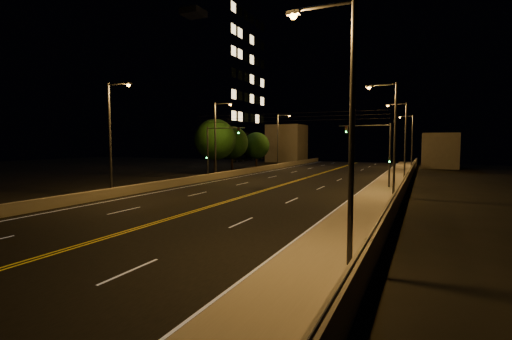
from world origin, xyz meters
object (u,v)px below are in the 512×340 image
at_px(streetlight_1, 392,132).
at_px(streetlight_6, 279,137).
at_px(streetlight_3, 411,137).
at_px(streetlight_5, 217,135).
at_px(traffic_signal_right, 380,148).
at_px(tree_2, 256,146).
at_px(streetlight_0, 345,118).
at_px(streetlight_2, 403,135).
at_px(building_tower, 194,92).
at_px(tree_1, 232,143).
at_px(traffic_signal_left, 214,147).
at_px(streetlight_4, 112,132).
at_px(tree_0, 215,140).

height_order(streetlight_1, streetlight_6, same).
relative_size(streetlight_3, streetlight_6, 1.00).
bearing_deg(streetlight_5, traffic_signal_right, -7.08).
relative_size(streetlight_3, tree_2, 1.49).
distance_m(streetlight_0, streetlight_5, 34.87).
bearing_deg(streetlight_2, building_tower, 163.25).
bearing_deg(tree_1, streetlight_5, -69.13).
bearing_deg(traffic_signal_left, streetlight_2, 30.77).
xyz_separation_m(streetlight_3, tree_2, (-25.17, -13.97, -1.48)).
xyz_separation_m(streetlight_3, streetlight_5, (-21.47, -34.05, 0.00)).
bearing_deg(traffic_signal_right, streetlight_4, -143.44).
xyz_separation_m(streetlight_0, streetlight_6, (-21.47, 49.35, 0.00)).
height_order(streetlight_6, building_tower, building_tower).
height_order(streetlight_1, streetlight_4, same).
distance_m(streetlight_4, traffic_signal_right, 24.91).
bearing_deg(streetlight_1, streetlight_2, 90.00).
bearing_deg(tree_1, streetlight_4, -80.57).
distance_m(streetlight_0, streetlight_3, 61.53).
height_order(streetlight_5, tree_1, streetlight_5).
height_order(streetlight_0, streetlight_1, same).
height_order(streetlight_0, streetlight_6, same).
relative_size(streetlight_0, tree_2, 1.49).
distance_m(streetlight_6, traffic_signal_right, 31.53).
relative_size(streetlight_2, streetlight_3, 1.00).
distance_m(streetlight_0, streetlight_6, 53.82).
distance_m(streetlight_0, tree_0, 41.25).
bearing_deg(tree_0, traffic_signal_right, -18.46).
bearing_deg(streetlight_2, streetlight_6, 150.36).
distance_m(streetlight_2, streetlight_3, 24.39).
distance_m(streetlight_3, tree_1, 33.68).
bearing_deg(streetlight_0, streetlight_6, 113.51).
distance_m(tree_0, tree_2, 14.76).
height_order(streetlight_3, tree_1, streetlight_3).
height_order(streetlight_1, tree_2, streetlight_1).
bearing_deg(tree_0, streetlight_4, -81.23).
distance_m(streetlight_0, tree_1, 48.72).
xyz_separation_m(streetlight_3, streetlight_4, (-21.47, -51.34, 0.00)).
relative_size(streetlight_4, streetlight_5, 1.00).
height_order(streetlight_0, streetlight_3, same).
distance_m(traffic_signal_left, tree_1, 17.01).
height_order(streetlight_2, tree_0, streetlight_2).
xyz_separation_m(tree_0, tree_2, (-0.21, 14.73, -0.99)).
bearing_deg(tree_1, traffic_signal_left, -68.68).
bearing_deg(streetlight_0, tree_2, 117.89).
xyz_separation_m(streetlight_4, streetlight_5, (0.00, 17.30, 0.00)).
distance_m(streetlight_6, building_tower, 20.00).
bearing_deg(streetlight_1, traffic_signal_left, 165.82).
height_order(traffic_signal_left, tree_1, tree_1).
bearing_deg(streetlight_1, streetlight_0, -90.00).
height_order(streetlight_6, tree_2, streetlight_6).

